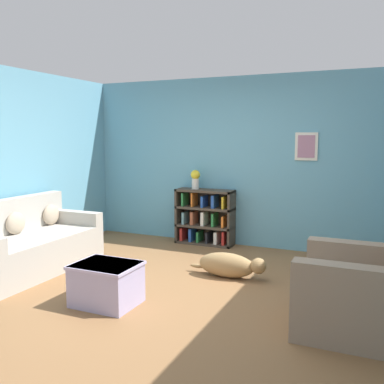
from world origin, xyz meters
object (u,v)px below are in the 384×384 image
object	(u,v)px
dog	(229,265)
bookshelf	(205,218)
couch	(27,246)
vase	(195,178)
coffee_table	(106,283)
recliner_chair	(368,292)

from	to	relation	value
dog	bookshelf	bearing A→B (deg)	122.46
couch	bookshelf	xyz separation A→B (m)	(1.53, 2.19, 0.10)
vase	dog	bearing A→B (deg)	-52.70
coffee_table	dog	size ratio (longest dim) A/B	0.64
vase	bookshelf	bearing A→B (deg)	6.15
vase	coffee_table	bearing A→B (deg)	-85.93
couch	vase	bearing A→B (deg)	57.70
coffee_table	couch	bearing A→B (deg)	161.89
dog	vase	bearing A→B (deg)	127.30
dog	vase	distance (m)	1.95
recliner_chair	coffee_table	distance (m)	2.47
coffee_table	dog	world-z (taller)	coffee_table
coffee_table	dog	bearing A→B (deg)	56.41
bookshelf	dog	size ratio (longest dim) A/B	0.93
recliner_chair	dog	xyz separation A→B (m)	(-1.56, 0.88, -0.20)
couch	bookshelf	world-z (taller)	couch
bookshelf	vase	size ratio (longest dim) A/B	3.06
bookshelf	recliner_chair	size ratio (longest dim) A/B	0.89
dog	vase	size ratio (longest dim) A/B	3.29
couch	vase	distance (m)	2.67
couch	coffee_table	distance (m)	1.65
coffee_table	vase	size ratio (longest dim) A/B	2.12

